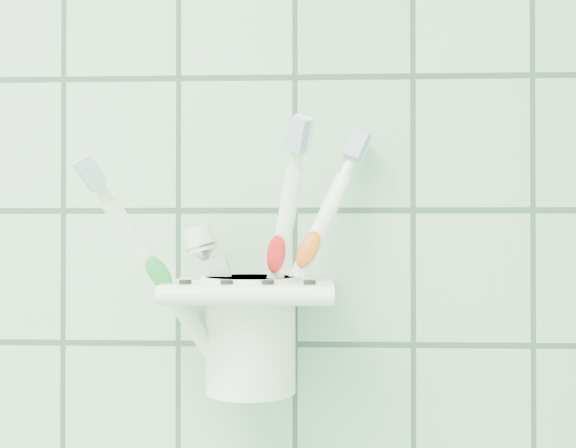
# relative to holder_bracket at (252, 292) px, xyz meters

# --- Properties ---
(holder_bracket) EXTENTS (0.12, 0.10, 0.04)m
(holder_bracket) POSITION_rel_holder_bracket_xyz_m (0.00, 0.00, 0.00)
(holder_bracket) COLOR white
(holder_bracket) RESTS_ON wall_back
(cup) EXTENTS (0.08, 0.08, 0.09)m
(cup) POSITION_rel_holder_bracket_xyz_m (-0.00, 0.00, -0.03)
(cup) COLOR white
(cup) RESTS_ON holder_bracket
(toothbrush_pink) EXTENTS (0.10, 0.06, 0.19)m
(toothbrush_pink) POSITION_rel_holder_bracket_xyz_m (-0.02, -0.00, 0.03)
(toothbrush_pink) COLOR white
(toothbrush_pink) RESTS_ON cup
(toothbrush_blue) EXTENTS (0.09, 0.05, 0.21)m
(toothbrush_blue) POSITION_rel_holder_bracket_xyz_m (-0.00, -0.00, 0.04)
(toothbrush_blue) COLOR white
(toothbrush_blue) RESTS_ON cup
(toothbrush_orange) EXTENTS (0.05, 0.07, 0.21)m
(toothbrush_orange) POSITION_rel_holder_bracket_xyz_m (0.00, 0.02, 0.04)
(toothbrush_orange) COLOR white
(toothbrush_orange) RESTS_ON cup
(toothpaste_tube) EXTENTS (0.06, 0.03, 0.13)m
(toothpaste_tube) POSITION_rel_holder_bracket_xyz_m (-0.01, 0.01, 0.00)
(toothpaste_tube) COLOR silver
(toothpaste_tube) RESTS_ON cup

